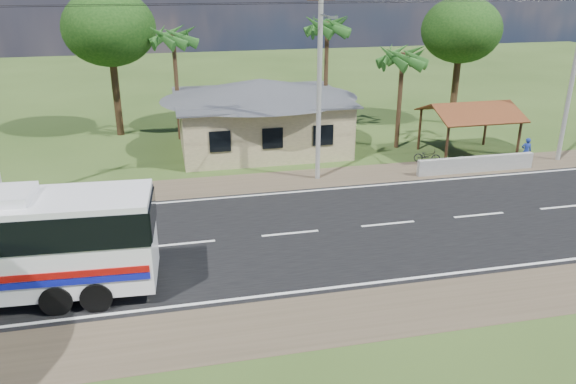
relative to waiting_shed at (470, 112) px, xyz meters
The scene contains 13 objects.
ground 15.77m from the waiting_shed, 146.82° to the right, with size 120.00×120.00×0.00m, color #2C4418.
road 15.77m from the waiting_shed, 146.82° to the right, with size 120.00×16.00×0.03m.
house 12.82m from the waiting_shed, 159.46° to the left, with size 12.40×10.00×5.00m.
waiting_shed is the anchor object (origin of this frame).
concrete_barrier 3.82m from the waiting_shed, 109.03° to the right, with size 7.00×0.30×0.90m, color #9E9E99.
utility_poles 10.96m from the waiting_shed, 168.97° to the right, with size 32.80×2.22×11.00m.
palm_near 5.23m from the waiting_shed, 144.46° to the left, with size 2.80×2.80×6.70m.
palm_mid 10.85m from the waiting_shed, 135.00° to the left, with size 2.80×2.80×8.20m.
palm_far 19.00m from the waiting_shed, 156.19° to the left, with size 2.80×2.80×7.70m.
tree_behind_house 23.46m from the waiting_shed, 155.66° to the left, with size 6.00×6.00×9.61m.
tree_behind_shed 8.99m from the waiting_shed, 68.20° to the left, with size 5.60×5.60×9.02m.
motorcycle 3.81m from the waiting_shed, 165.60° to the right, with size 0.54×1.53×0.81m, color black.
person 3.93m from the waiting_shed, 41.75° to the right, with size 0.58×0.38×1.59m, color navy.
Camera 1 is at (-4.85, -21.36, 10.58)m, focal length 35.00 mm.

